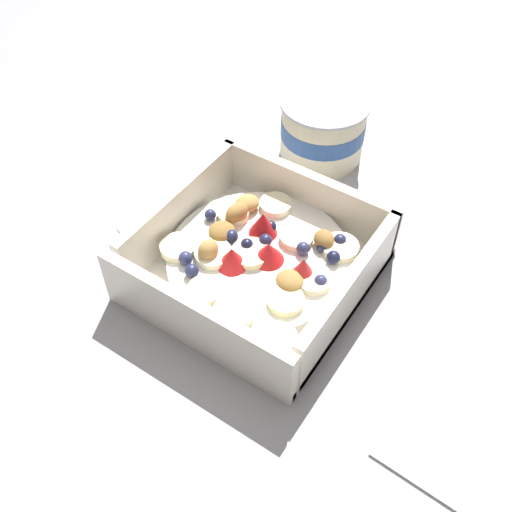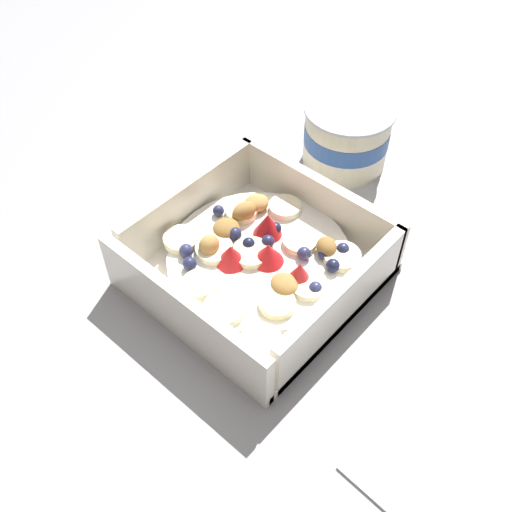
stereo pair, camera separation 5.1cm
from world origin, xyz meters
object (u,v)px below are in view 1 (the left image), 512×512
at_px(spoon, 157,204).
at_px(folded_napkin, 477,438).
at_px(fruit_bowl, 257,262).
at_px(yogurt_cup, 323,128).

xyz_separation_m(spoon, folded_napkin, (0.37, -0.06, -0.00)).
height_order(fruit_bowl, yogurt_cup, yogurt_cup).
height_order(fruit_bowl, folded_napkin, fruit_bowl).
bearing_deg(yogurt_cup, spoon, -120.07).
relative_size(fruit_bowl, folded_napkin, 1.60).
bearing_deg(spoon, folded_napkin, -9.44).
bearing_deg(folded_napkin, spoon, 170.56).
xyz_separation_m(spoon, yogurt_cup, (0.10, 0.17, 0.03)).
height_order(yogurt_cup, folded_napkin, yogurt_cup).
xyz_separation_m(fruit_bowl, folded_napkin, (0.23, -0.04, -0.02)).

